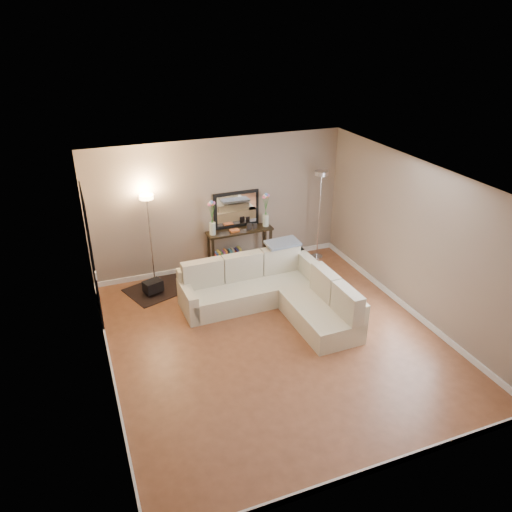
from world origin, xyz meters
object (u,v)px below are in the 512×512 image
object	(u,v)px
floor_lamp_lit	(149,222)
floor_lamp_unlit	(320,198)
sectional_sofa	(274,292)
console_table	(236,247)

from	to	relation	value
floor_lamp_lit	floor_lamp_unlit	world-z (taller)	floor_lamp_unlit
floor_lamp_unlit	sectional_sofa	bearing A→B (deg)	-137.14
sectional_sofa	floor_lamp_lit	size ratio (longest dim) A/B	1.41
floor_lamp_lit	floor_lamp_unlit	distance (m)	3.39
floor_lamp_lit	floor_lamp_unlit	xyz separation A→B (m)	(3.38, -0.20, 0.09)
sectional_sofa	console_table	size ratio (longest dim) A/B	1.85
sectional_sofa	floor_lamp_lit	bearing A→B (deg)	135.87
sectional_sofa	floor_lamp_unlit	distance (m)	2.44
console_table	floor_lamp_unlit	bearing A→B (deg)	-5.67
sectional_sofa	floor_lamp_lit	world-z (taller)	floor_lamp_lit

